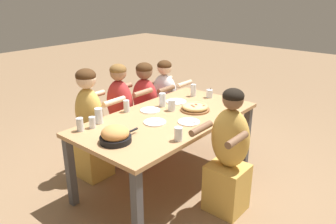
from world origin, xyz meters
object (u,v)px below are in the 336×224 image
object	(u,v)px
diner_far_right	(165,105)
diner_far_midright	(145,111)
pizza_board_main	(195,108)
skillet_bowl	(115,135)
drinking_glass_a	(162,100)
diner_far_midleft	(91,128)
empty_plate_d	(150,110)
diner_near_center	(228,158)
drinking_glass_d	(92,123)
empty_plate_a	(176,102)
drinking_glass_h	(80,125)
drinking_glass_b	(172,106)
drinking_glass_e	(178,134)
diner_far_center	(121,119)
drinking_glass_c	(99,116)
cocktail_glass_blue	(209,94)
empty_plate_b	(189,122)
empty_plate_c	(155,122)
drinking_glass_g	(127,107)
drinking_glass_f	(193,91)

from	to	relation	value
diner_far_right	diner_far_midright	bearing A→B (deg)	-90.00
pizza_board_main	skillet_bowl	distance (m)	1.06
drinking_glass_a	diner_far_midleft	xyz separation A→B (m)	(-0.63, 0.47, -0.26)
skillet_bowl	pizza_board_main	bearing A→B (deg)	-3.38
empty_plate_d	diner_near_center	distance (m)	1.00
drinking_glass_d	skillet_bowl	bearing A→B (deg)	-98.74
empty_plate_a	drinking_glass_h	distance (m)	1.20
drinking_glass_b	diner_far_midleft	size ratio (longest dim) A/B	0.10
drinking_glass_e	diner_far_center	bearing A→B (deg)	72.19
diner_far_midright	empty_plate_a	bearing A→B (deg)	-1.10
empty_plate_a	diner_far_midleft	size ratio (longest dim) A/B	0.19
diner_near_center	diner_far_center	bearing A→B (deg)	-0.63
drinking_glass_h	diner_far_center	bearing A→B (deg)	23.48
pizza_board_main	empty_plate_d	distance (m)	0.47
drinking_glass_b	diner_far_center	world-z (taller)	diner_far_center
diner_near_center	pizza_board_main	bearing A→B (deg)	-28.61
pizza_board_main	drinking_glass_a	world-z (taller)	drinking_glass_a
drinking_glass_c	diner_far_right	xyz separation A→B (m)	(1.34, 0.33, -0.33)
cocktail_glass_blue	drinking_glass_a	size ratio (longest dim) A/B	0.80
drinking_glass_a	drinking_glass_c	distance (m)	0.77
drinking_glass_e	diner_far_right	bearing A→B (deg)	44.77
empty_plate_b	drinking_glass_b	world-z (taller)	drinking_glass_b
skillet_bowl	drinking_glass_d	size ratio (longest dim) A/B	3.64
empty_plate_d	drinking_glass_d	bearing A→B (deg)	171.61
pizza_board_main	cocktail_glass_blue	distance (m)	0.48
empty_plate_a	diner_far_midleft	distance (m)	0.99
empty_plate_c	diner_far_midleft	bearing A→B (deg)	107.15
skillet_bowl	empty_plate_b	bearing A→B (deg)	-16.25
diner_far_center	drinking_glass_h	bearing A→B (deg)	-66.52
empty_plate_a	empty_plate_c	bearing A→B (deg)	-159.75
diner_far_right	skillet_bowl	bearing A→B (deg)	-63.40
diner_far_right	drinking_glass_e	bearing A→B (deg)	-45.23
empty_plate_a	drinking_glass_c	distance (m)	0.98
diner_far_center	skillet_bowl	bearing A→B (deg)	-43.86
cocktail_glass_blue	empty_plate_a	bearing A→B (deg)	152.95
diner_far_right	diner_far_center	distance (m)	0.79
drinking_glass_b	drinking_glass_g	distance (m)	0.47
empty_plate_d	drinking_glass_f	bearing A→B (deg)	-3.82
drinking_glass_c	drinking_glass_f	bearing A→B (deg)	-8.56
cocktail_glass_blue	drinking_glass_f	size ratio (longest dim) A/B	0.83
skillet_bowl	diner_far_midright	world-z (taller)	diner_far_midright
empty_plate_d	drinking_glass_b	xyz separation A→B (m)	(0.16, -0.17, 0.05)
drinking_glass_b	diner_far_midright	xyz separation A→B (m)	(0.25, 0.64, -0.28)
drinking_glass_c	diner_near_center	size ratio (longest dim) A/B	0.13
diner_far_midright	cocktail_glass_blue	bearing A→B (deg)	28.11
skillet_bowl	empty_plate_a	distance (m)	1.16
skillet_bowl	drinking_glass_a	bearing A→B (deg)	17.07
pizza_board_main	diner_far_right	xyz separation A→B (m)	(0.46, 0.82, -0.28)
pizza_board_main	drinking_glass_e	size ratio (longest dim) A/B	2.59
drinking_glass_a	drinking_glass_c	xyz separation A→B (m)	(-0.75, 0.15, 0.00)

